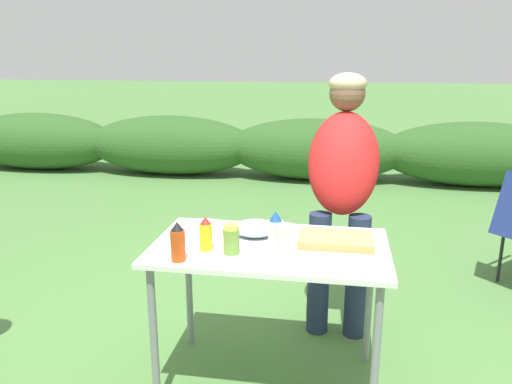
{
  "coord_description": "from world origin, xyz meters",
  "views": [
    {
      "loc": [
        0.3,
        -2.17,
        1.6
      ],
      "look_at": [
        -0.13,
        0.38,
        0.89
      ],
      "focal_mm": 35.0,
      "sensor_mm": 36.0,
      "label": 1
    }
  ],
  "objects_px": {
    "mayo_bottle": "(275,234)",
    "mixing_bowl": "(255,228)",
    "food_tray": "(336,242)",
    "paper_cup_stack": "(285,245)",
    "standing_person_with_beanie": "(343,179)",
    "folding_table": "(270,260)",
    "mustard_bottle": "(206,234)",
    "hot_sauce_bottle": "(178,242)",
    "relish_jar": "(231,239)",
    "plate_stack": "(202,229)"
  },
  "relations": [
    {
      "from": "plate_stack",
      "to": "relish_jar",
      "type": "distance_m",
      "value": 0.31
    },
    {
      "from": "standing_person_with_beanie",
      "to": "paper_cup_stack",
      "type": "bearing_deg",
      "value": -103.28
    },
    {
      "from": "mixing_bowl",
      "to": "relish_jar",
      "type": "distance_m",
      "value": 0.27
    },
    {
      "from": "plate_stack",
      "to": "hot_sauce_bottle",
      "type": "bearing_deg",
      "value": -91.15
    },
    {
      "from": "paper_cup_stack",
      "to": "plate_stack",
      "type": "bearing_deg",
      "value": 144.52
    },
    {
      "from": "hot_sauce_bottle",
      "to": "standing_person_with_beanie",
      "type": "xyz_separation_m",
      "value": [
        0.69,
        0.88,
        0.09
      ]
    },
    {
      "from": "mayo_bottle",
      "to": "mixing_bowl",
      "type": "bearing_deg",
      "value": 118.2
    },
    {
      "from": "folding_table",
      "to": "plate_stack",
      "type": "distance_m",
      "value": 0.38
    },
    {
      "from": "standing_person_with_beanie",
      "to": "mustard_bottle",
      "type": "bearing_deg",
      "value": -127.02
    },
    {
      "from": "hot_sauce_bottle",
      "to": "food_tray",
      "type": "bearing_deg",
      "value": 21.86
    },
    {
      "from": "hot_sauce_bottle",
      "to": "paper_cup_stack",
      "type": "bearing_deg",
      "value": 4.37
    },
    {
      "from": "mustard_bottle",
      "to": "mayo_bottle",
      "type": "xyz_separation_m",
      "value": [
        0.32,
        -0.0,
        0.02
      ]
    },
    {
      "from": "relish_jar",
      "to": "standing_person_with_beanie",
      "type": "distance_m",
      "value": 0.91
    },
    {
      "from": "plate_stack",
      "to": "hot_sauce_bottle",
      "type": "xyz_separation_m",
      "value": [
        -0.01,
        -0.35,
        0.07
      ]
    },
    {
      "from": "mayo_bottle",
      "to": "hot_sauce_bottle",
      "type": "bearing_deg",
      "value": -161.42
    },
    {
      "from": "folding_table",
      "to": "food_tray",
      "type": "relative_size",
      "value": 2.88
    },
    {
      "from": "mixing_bowl",
      "to": "mayo_bottle",
      "type": "distance_m",
      "value": 0.29
    },
    {
      "from": "mixing_bowl",
      "to": "mustard_bottle",
      "type": "bearing_deg",
      "value": -127.55
    },
    {
      "from": "mixing_bowl",
      "to": "relish_jar",
      "type": "bearing_deg",
      "value": -103.37
    },
    {
      "from": "paper_cup_stack",
      "to": "food_tray",
      "type": "bearing_deg",
      "value": 47.8
    },
    {
      "from": "hot_sauce_bottle",
      "to": "mayo_bottle",
      "type": "relative_size",
      "value": 0.88
    },
    {
      "from": "folding_table",
      "to": "mustard_bottle",
      "type": "bearing_deg",
      "value": -158.74
    },
    {
      "from": "mayo_bottle",
      "to": "standing_person_with_beanie",
      "type": "bearing_deg",
      "value": 68.85
    },
    {
      "from": "mayo_bottle",
      "to": "mustard_bottle",
      "type": "bearing_deg",
      "value": 179.21
    },
    {
      "from": "folding_table",
      "to": "relish_jar",
      "type": "xyz_separation_m",
      "value": [
        -0.16,
        -0.13,
        0.14
      ]
    },
    {
      "from": "mixing_bowl",
      "to": "folding_table",
      "type": "bearing_deg",
      "value": -55.25
    },
    {
      "from": "folding_table",
      "to": "mustard_bottle",
      "type": "height_order",
      "value": "mustard_bottle"
    },
    {
      "from": "plate_stack",
      "to": "mixing_bowl",
      "type": "bearing_deg",
      "value": 5.96
    },
    {
      "from": "food_tray",
      "to": "paper_cup_stack",
      "type": "relative_size",
      "value": 2.17
    },
    {
      "from": "paper_cup_stack",
      "to": "folding_table",
      "type": "bearing_deg",
      "value": 113.16
    },
    {
      "from": "plate_stack",
      "to": "relish_jar",
      "type": "height_order",
      "value": "relish_jar"
    },
    {
      "from": "food_tray",
      "to": "mixing_bowl",
      "type": "xyz_separation_m",
      "value": [
        -0.4,
        0.11,
        0.01
      ]
    },
    {
      "from": "hot_sauce_bottle",
      "to": "mayo_bottle",
      "type": "xyz_separation_m",
      "value": [
        0.4,
        0.14,
        0.01
      ]
    },
    {
      "from": "food_tray",
      "to": "hot_sauce_bottle",
      "type": "relative_size",
      "value": 2.15
    },
    {
      "from": "folding_table",
      "to": "food_tray",
      "type": "xyz_separation_m",
      "value": [
        0.3,
        0.02,
        0.1
      ]
    },
    {
      "from": "relish_jar",
      "to": "standing_person_with_beanie",
      "type": "xyz_separation_m",
      "value": [
        0.48,
        0.76,
        0.11
      ]
    },
    {
      "from": "folding_table",
      "to": "paper_cup_stack",
      "type": "distance_m",
      "value": 0.29
    },
    {
      "from": "mixing_bowl",
      "to": "mayo_bottle",
      "type": "bearing_deg",
      "value": -61.8
    },
    {
      "from": "hot_sauce_bottle",
      "to": "mustard_bottle",
      "type": "height_order",
      "value": "hot_sauce_bottle"
    },
    {
      "from": "food_tray",
      "to": "mixing_bowl",
      "type": "height_order",
      "value": "mixing_bowl"
    },
    {
      "from": "food_tray",
      "to": "plate_stack",
      "type": "bearing_deg",
      "value": 172.49
    },
    {
      "from": "food_tray",
      "to": "mixing_bowl",
      "type": "relative_size",
      "value": 1.72
    },
    {
      "from": "mustard_bottle",
      "to": "relish_jar",
      "type": "xyz_separation_m",
      "value": [
        0.12,
        -0.02,
        -0.01
      ]
    },
    {
      "from": "standing_person_with_beanie",
      "to": "folding_table",
      "type": "bearing_deg",
      "value": -115.1
    },
    {
      "from": "folding_table",
      "to": "mayo_bottle",
      "type": "height_order",
      "value": "mayo_bottle"
    },
    {
      "from": "folding_table",
      "to": "standing_person_with_beanie",
      "type": "bearing_deg",
      "value": 62.59
    },
    {
      "from": "mixing_bowl",
      "to": "standing_person_with_beanie",
      "type": "relative_size",
      "value": 0.15
    },
    {
      "from": "hot_sauce_bottle",
      "to": "relish_jar",
      "type": "distance_m",
      "value": 0.24
    },
    {
      "from": "mixing_bowl",
      "to": "mayo_bottle",
      "type": "relative_size",
      "value": 1.1
    },
    {
      "from": "standing_person_with_beanie",
      "to": "relish_jar",
      "type": "bearing_deg",
      "value": -120.05
    }
  ]
}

